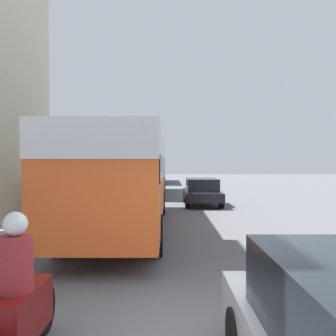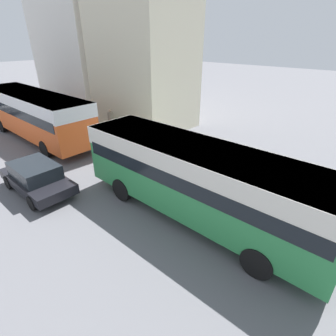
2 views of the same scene
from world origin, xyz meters
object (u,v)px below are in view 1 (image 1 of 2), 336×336
(bus_following, at_px, (146,166))
(motorcycle_behind_lead, at_px, (17,307))
(pedestrian_near_curb, at_px, (31,194))
(bus_third_in_line, at_px, (151,164))
(bus_lead, at_px, (124,169))
(car_far_curb, at_px, (201,191))

(bus_following, bearing_deg, motorcycle_behind_lead, -90.45)
(motorcycle_behind_lead, xyz_separation_m, pedestrian_near_curb, (-3.85, 11.01, 0.27))
(bus_third_in_line, bearing_deg, bus_following, -89.11)
(bus_lead, relative_size, car_far_curb, 2.73)
(bus_following, xyz_separation_m, pedestrian_near_curb, (-4.02, -10.48, -0.95))
(pedestrian_near_curb, bearing_deg, bus_lead, -34.34)
(motorcycle_behind_lead, relative_size, pedestrian_near_curb, 1.40)
(bus_following, distance_m, car_far_curb, 7.27)
(bus_following, distance_m, motorcycle_behind_lead, 21.52)
(bus_lead, distance_m, motorcycle_behind_lead, 8.35)
(bus_lead, height_order, motorcycle_behind_lead, bus_lead)
(motorcycle_behind_lead, bearing_deg, pedestrian_near_curb, 109.27)
(bus_lead, bearing_deg, bus_third_in_line, 90.52)
(bus_lead, distance_m, bus_third_in_line, 26.74)
(bus_lead, relative_size, motorcycle_behind_lead, 4.92)
(bus_following, height_order, motorcycle_behind_lead, bus_following)
(bus_third_in_line, distance_m, pedestrian_near_curb, 24.29)
(bus_following, relative_size, bus_third_in_line, 0.98)
(bus_lead, height_order, bus_following, bus_lead)
(bus_third_in_line, bearing_deg, bus_lead, -89.48)
(bus_third_in_line, bearing_deg, pedestrian_near_curb, -99.03)
(bus_lead, bearing_deg, bus_following, 90.15)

